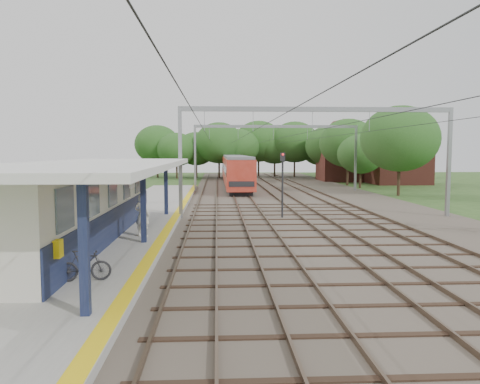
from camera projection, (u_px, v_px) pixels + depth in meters
name	position (u px, v px, depth m)	size (l,w,h in m)	color
ground	(306.00, 289.00, 14.47)	(160.00, 160.00, 0.00)	#2D4C1E
ballast_bed	(288.00, 196.00, 44.52)	(18.00, 90.00, 0.10)	#473D33
platform	(138.00, 219.00, 28.01)	(5.00, 52.00, 0.35)	gray
yellow_stripe	(175.00, 216.00, 28.11)	(0.45, 52.00, 0.01)	yellow
station_building	(79.00, 201.00, 20.82)	(3.41, 18.00, 3.40)	beige
canopy	(98.00, 166.00, 19.74)	(6.40, 20.00, 3.44)	#121A39
rail_tracks	(262.00, 194.00, 44.38)	(11.80, 88.00, 0.15)	brown
catenary_system	(290.00, 136.00, 39.32)	(17.22, 88.00, 7.00)	gray
tree_band	(260.00, 147.00, 71.07)	(31.72, 30.88, 8.82)	#382619
house_near	(398.00, 161.00, 61.03)	(7.00, 6.12, 7.89)	brown
house_far	(348.00, 158.00, 66.73)	(8.00, 6.12, 8.66)	brown
person	(142.00, 215.00, 21.42)	(0.71, 0.47, 1.94)	beige
bicycle	(84.00, 266.00, 14.05)	(0.44, 1.57, 0.94)	black
train	(234.00, 169.00, 59.30)	(2.76, 34.42, 3.64)	black
signal_post	(283.00, 178.00, 29.17)	(0.30, 0.27, 4.17)	black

